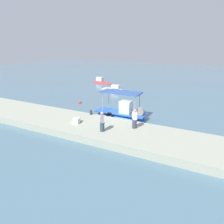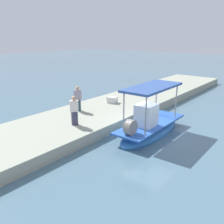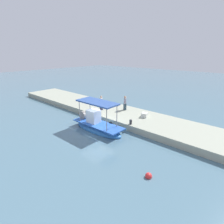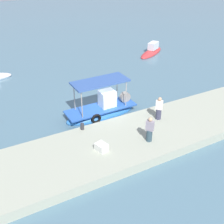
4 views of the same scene
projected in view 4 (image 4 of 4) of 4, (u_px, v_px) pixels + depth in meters
The scene contains 8 objects.
ground_plane at pixel (103, 114), 20.93m from camera, with size 120.00×120.00×0.00m, color slate.
dock_quay at pixel (132, 140), 17.61m from camera, with size 36.00×4.91×0.61m, color #9FA490.
main_fishing_boat at pixel (102, 109), 20.64m from camera, with size 5.45×1.89×3.11m.
fisherman_near_bollard at pixel (159, 109), 18.84m from camera, with size 0.52×0.52×1.64m.
fisherman_by_crate at pixel (150, 130), 16.63m from camera, with size 0.50×0.52×1.63m.
mooring_bollard at pixel (82, 126), 17.97m from camera, with size 0.24×0.24×0.43m, color #2D2D33.
cargo_crate at pixel (101, 147), 16.08m from camera, with size 0.68×0.54×0.44m, color silver.
moored_boat_near at pixel (151, 52), 33.29m from camera, with size 4.85×3.60×1.49m.
Camera 4 is at (-7.98, -16.21, 10.60)m, focal length 44.93 mm.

